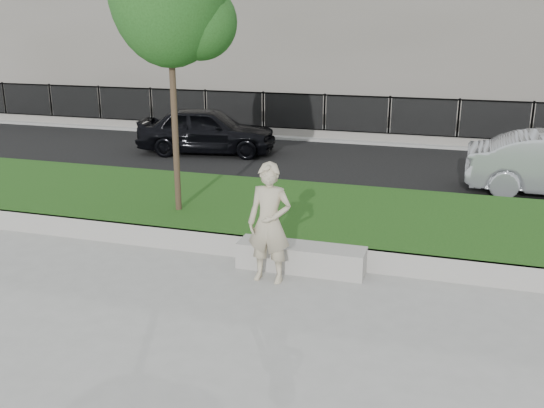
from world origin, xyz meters
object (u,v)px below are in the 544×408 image
(stone_bench, at_px, (301,258))
(book, at_px, (278,246))
(car_dark, at_px, (207,130))
(man, at_px, (269,223))

(stone_bench, height_order, book, book)
(stone_bench, bearing_deg, car_dark, 122.43)
(book, distance_m, car_dark, 9.36)
(man, bearing_deg, book, 88.47)
(car_dark, bearing_deg, stone_bench, -156.65)
(stone_bench, xyz_separation_m, car_dark, (-5.05, 7.94, 0.54))
(man, xyz_separation_m, car_dark, (-4.66, 8.49, -0.21))
(man, height_order, car_dark, man)
(book, bearing_deg, car_dark, 99.83)
(book, height_order, car_dark, car_dark)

